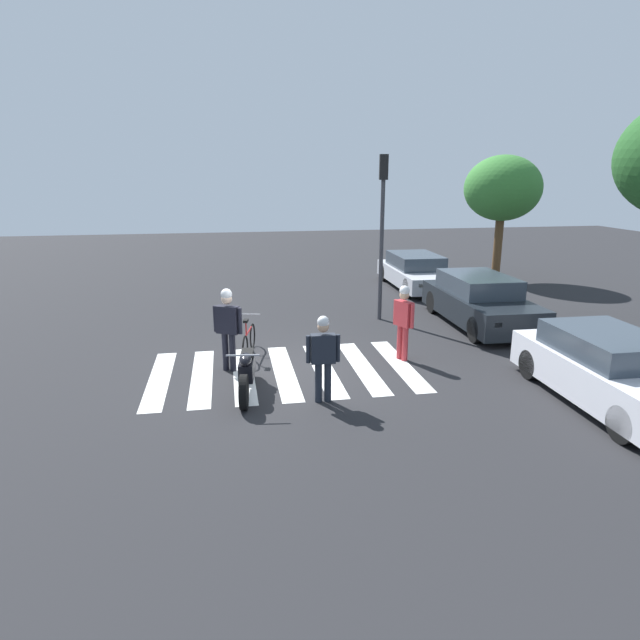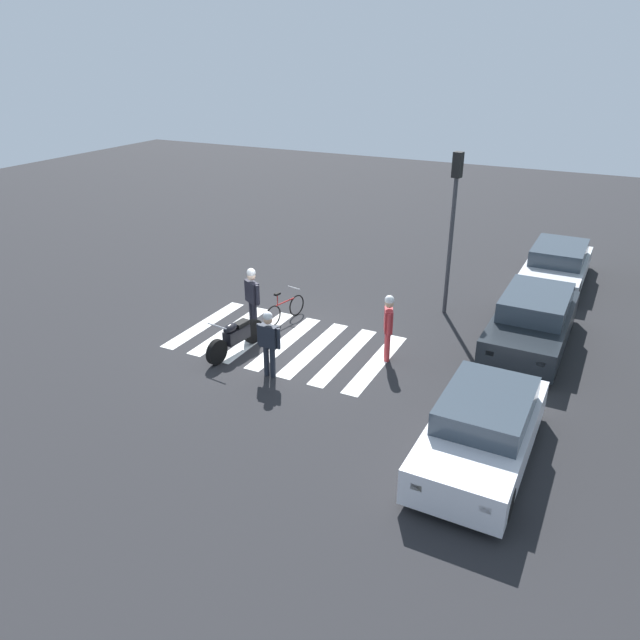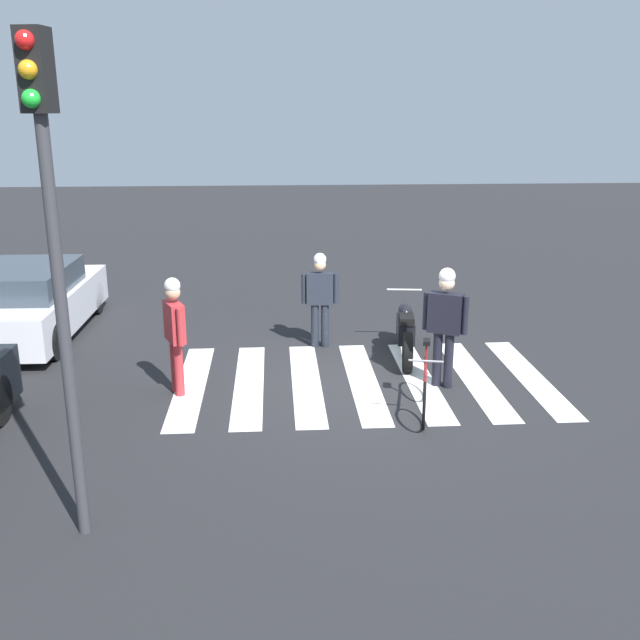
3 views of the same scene
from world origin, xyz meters
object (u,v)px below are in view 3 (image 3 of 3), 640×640
at_px(pedestrian_bystander, 175,328).
at_px(officer_on_foot, 320,294).
at_px(police_motorcycle, 405,331).
at_px(officer_by_motorcycle, 445,318).
at_px(traffic_light_pole, 51,221).
at_px(leaning_bicycle, 425,388).
at_px(car_white_van, 30,302).

bearing_deg(pedestrian_bystander, officer_on_foot, -47.72).
bearing_deg(police_motorcycle, officer_by_motorcycle, -166.48).
relative_size(officer_on_foot, officer_by_motorcycle, 0.92).
bearing_deg(police_motorcycle, traffic_light_pole, 140.40).
distance_m(police_motorcycle, leaning_bicycle, 2.37).
xyz_separation_m(officer_on_foot, traffic_light_pole, (-5.76, 2.78, 2.20)).
relative_size(officer_by_motorcycle, traffic_light_pole, 0.39).
bearing_deg(pedestrian_bystander, officer_by_motorcycle, -89.64).
height_order(police_motorcycle, officer_by_motorcycle, officer_by_motorcycle).
height_order(officer_on_foot, traffic_light_pole, traffic_light_pole).
distance_m(leaning_bicycle, traffic_light_pole, 5.65).
relative_size(leaning_bicycle, pedestrian_bystander, 0.92).
bearing_deg(officer_by_motorcycle, traffic_light_pole, 129.15).
xyz_separation_m(officer_on_foot, officer_by_motorcycle, (-2.05, -1.76, 0.12)).
bearing_deg(officer_by_motorcycle, pedestrian_bystander, 90.36).
xyz_separation_m(leaning_bicycle, officer_by_motorcycle, (0.97, -0.48, 0.74)).
relative_size(police_motorcycle, officer_by_motorcycle, 1.14).
height_order(officer_by_motorcycle, pedestrian_bystander, officer_by_motorcycle).
bearing_deg(officer_by_motorcycle, leaning_bicycle, 153.50).
bearing_deg(police_motorcycle, leaning_bicycle, 176.40).
xyz_separation_m(police_motorcycle, officer_by_motorcycle, (-1.39, -0.33, 0.63)).
xyz_separation_m(police_motorcycle, leaning_bicycle, (-2.36, 0.15, -0.10)).
bearing_deg(traffic_light_pole, police_motorcycle, -39.60).
distance_m(officer_on_foot, traffic_light_pole, 6.76).
xyz_separation_m(leaning_bicycle, car_white_van, (4.02, 6.67, 0.30)).
distance_m(officer_by_motorcycle, car_white_van, 7.79).
bearing_deg(officer_by_motorcycle, officer_on_foot, 40.68).
distance_m(officer_on_foot, car_white_van, 5.49).
bearing_deg(officer_on_foot, officer_by_motorcycle, -139.32).
height_order(officer_by_motorcycle, car_white_van, officer_by_motorcycle).
distance_m(leaning_bicycle, pedestrian_bystander, 3.75).
height_order(pedestrian_bystander, car_white_van, pedestrian_bystander).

